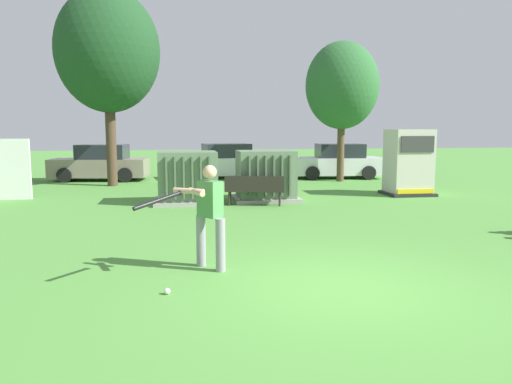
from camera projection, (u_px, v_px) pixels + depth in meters
name	position (u px, v px, depth m)	size (l,w,h in m)	color
ground_plane	(344.00, 289.00, 7.20)	(96.00, 96.00, 0.00)	#51933D
transformer_west	(188.00, 178.00, 15.39)	(2.10, 1.70, 1.62)	#9E9B93
transformer_mid_west	(266.00, 176.00, 15.95)	(2.10, 1.70, 1.62)	#9E9B93
generator_enclosure	(408.00, 163.00, 17.24)	(1.60, 1.40, 2.30)	#262626
park_bench	(254.00, 188.00, 14.87)	(1.84, 0.82, 0.92)	#2D2823
batter	(208.00, 212.00, 8.08)	(1.41, 1.21, 1.74)	gray
sports_ball	(167.00, 291.00, 6.95)	(0.09, 0.09, 0.09)	white
tree_left	(108.00, 51.00, 19.45)	(4.09, 4.09, 7.82)	#4C3828
tree_center_left	(342.00, 86.00, 21.35)	(3.18, 3.18, 6.08)	brown
parked_car_left_of_center	(101.00, 164.00, 22.11)	(4.37, 2.28, 1.62)	gray
parked_car_right_of_center	(224.00, 162.00, 23.21)	(4.39, 2.34, 1.62)	silver
parked_car_rightmost	(337.00, 162.00, 23.13)	(4.32, 2.18, 1.62)	silver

